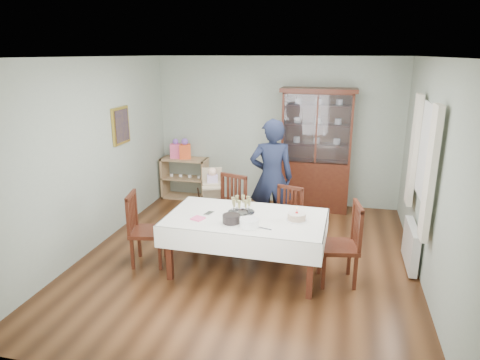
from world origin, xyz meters
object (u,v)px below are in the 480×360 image
(sideboard, at_px, (185,178))
(birthday_cake, at_px, (297,217))
(china_cabinet, at_px, (316,148))
(gift_bag_orange, at_px, (185,150))
(high_chair, at_px, (213,203))
(dining_table, at_px, (246,244))
(chair_end_right, at_px, (339,259))
(chair_end_left, at_px, (148,243))
(chair_far_right, at_px, (285,232))
(chair_far_left, at_px, (227,225))
(gift_bag_pink, at_px, (176,150))
(woman, at_px, (271,178))
(champagne_tray, at_px, (241,208))

(sideboard, xyz_separation_m, birthday_cake, (2.45, -2.60, 0.41))
(china_cabinet, distance_m, sideboard, 2.60)
(china_cabinet, xyz_separation_m, gift_bag_orange, (-2.47, 0.00, -0.15))
(gift_bag_orange, bearing_deg, high_chair, -52.60)
(dining_table, xyz_separation_m, gift_bag_orange, (-1.78, 2.60, 0.59))
(chair_end_right, bearing_deg, chair_end_left, -98.52)
(sideboard, relative_size, birthday_cake, 3.47)
(china_cabinet, relative_size, birthday_cake, 8.39)
(chair_far_right, bearing_deg, chair_far_left, -165.44)
(gift_bag_orange, bearing_deg, gift_bag_pink, -180.00)
(sideboard, bearing_deg, gift_bag_orange, -33.41)
(china_cabinet, distance_m, chair_far_right, 2.06)
(high_chair, height_order, gift_bag_orange, gift_bag_orange)
(chair_far_left, height_order, gift_bag_orange, gift_bag_orange)
(chair_far_left, bearing_deg, chair_end_right, -6.74)
(chair_far_right, xyz_separation_m, high_chair, (-1.28, 0.68, 0.11))
(sideboard, bearing_deg, gift_bag_pink, -172.79)
(chair_end_right, bearing_deg, dining_table, -100.31)
(chair_far_left, height_order, woman, woman)
(sideboard, bearing_deg, chair_end_right, -41.25)
(chair_end_right, bearing_deg, birthday_cake, -102.19)
(chair_end_left, distance_m, chair_end_right, 2.52)
(china_cabinet, xyz_separation_m, chair_end_right, (0.49, -2.60, -0.82))
(china_cabinet, distance_m, gift_bag_pink, 2.66)
(chair_far_left, distance_m, high_chair, 0.80)
(chair_end_right, xyz_separation_m, woman, (-1.06, 1.28, 0.61))
(dining_table, relative_size, high_chair, 2.07)
(gift_bag_pink, bearing_deg, woman, -32.46)
(chair_end_left, xyz_separation_m, chair_end_right, (2.52, 0.09, 0.01))
(chair_end_left, distance_m, gift_bag_pink, 2.84)
(chair_end_right, xyz_separation_m, birthday_cake, (-0.54, 0.02, 0.50))
(chair_end_left, xyz_separation_m, champagne_tray, (1.25, 0.19, 0.53))
(chair_far_right, bearing_deg, chair_end_left, -140.04)
(chair_end_right, relative_size, high_chair, 1.05)
(champagne_tray, relative_size, gift_bag_orange, 0.89)
(china_cabinet, distance_m, high_chair, 2.10)
(chair_far_left, relative_size, woman, 0.57)
(dining_table, height_order, champagne_tray, champagne_tray)
(chair_far_right, relative_size, chair_end_left, 0.93)
(dining_table, height_order, chair_far_left, chair_far_left)
(chair_far_left, xyz_separation_m, chair_far_right, (0.86, -0.00, -0.03))
(birthday_cake, bearing_deg, chair_end_right, -1.71)
(sideboard, relative_size, chair_far_left, 0.87)
(sideboard, height_order, woman, woman)
(gift_bag_orange, bearing_deg, chair_end_right, -41.32)
(chair_end_left, bearing_deg, champagne_tray, -93.50)
(high_chair, bearing_deg, chair_end_right, -54.51)
(dining_table, xyz_separation_m, chair_far_left, (-0.45, 0.74, -0.08))
(chair_far_right, height_order, champagne_tray, champagne_tray)
(dining_table, bearing_deg, high_chair, 121.66)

